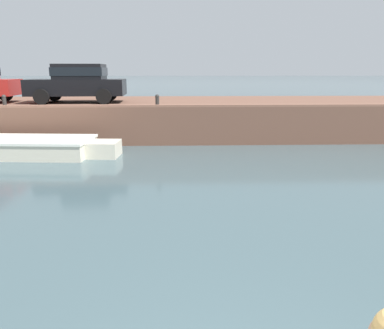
{
  "coord_description": "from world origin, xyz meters",
  "views": [
    {
      "loc": [
        -0.43,
        -1.58,
        2.69
      ],
      "look_at": [
        -0.23,
        4.2,
        1.24
      ],
      "focal_mm": 35.0,
      "sensor_mm": 36.0,
      "label": 1
    }
  ],
  "objects_px": {
    "mooring_bollard_mid": "(157,100)",
    "car_left_inner_black": "(78,82)",
    "mooring_bollard_west": "(4,100)",
    "boat_moored_west_cream": "(24,147)"
  },
  "relations": [
    {
      "from": "mooring_bollard_mid",
      "to": "car_left_inner_black",
      "type": "bearing_deg",
      "value": 149.55
    },
    {
      "from": "car_left_inner_black",
      "to": "mooring_bollard_west",
      "type": "height_order",
      "value": "car_left_inner_black"
    },
    {
      "from": "boat_moored_west_cream",
      "to": "car_left_inner_black",
      "type": "height_order",
      "value": "car_left_inner_black"
    },
    {
      "from": "boat_moored_west_cream",
      "to": "mooring_bollard_west",
      "type": "distance_m",
      "value": 2.55
    },
    {
      "from": "car_left_inner_black",
      "to": "mooring_bollard_west",
      "type": "relative_size",
      "value": 8.77
    },
    {
      "from": "boat_moored_west_cream",
      "to": "car_left_inner_black",
      "type": "bearing_deg",
      "value": 75.92
    },
    {
      "from": "car_left_inner_black",
      "to": "mooring_bollard_mid",
      "type": "relative_size",
      "value": 8.77
    },
    {
      "from": "mooring_bollard_west",
      "to": "mooring_bollard_mid",
      "type": "height_order",
      "value": "same"
    },
    {
      "from": "mooring_bollard_west",
      "to": "mooring_bollard_mid",
      "type": "bearing_deg",
      "value": 0.0
    },
    {
      "from": "mooring_bollard_west",
      "to": "mooring_bollard_mid",
      "type": "distance_m",
      "value": 5.5
    }
  ]
}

